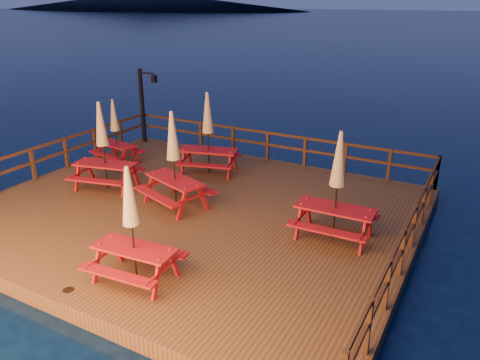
{
  "coord_description": "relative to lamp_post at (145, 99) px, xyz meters",
  "views": [
    {
      "loc": [
        7.05,
        -10.03,
        6.04
      ],
      "look_at": [
        1.18,
        0.6,
        1.28
      ],
      "focal_mm": 35.0,
      "sensor_mm": 36.0,
      "label": 1
    }
  ],
  "objects": [
    {
      "name": "ground",
      "position": [
        5.39,
        -4.55,
        -2.2
      ],
      "size": [
        500.0,
        500.0,
        0.0
      ],
      "primitive_type": "plane",
      "color": "black",
      "rests_on": "ground"
    },
    {
      "name": "deck",
      "position": [
        5.39,
        -4.55,
        -2.0
      ],
      "size": [
        12.0,
        10.0,
        0.4
      ],
      "primitive_type": "cube",
      "color": "#4C2B18",
      "rests_on": "ground"
    },
    {
      "name": "deck_piles",
      "position": [
        5.39,
        -4.55,
        -2.5
      ],
      "size": [
        11.44,
        9.44,
        1.4
      ],
      "color": "#3C2113",
      "rests_on": "ground"
    },
    {
      "name": "railing",
      "position": [
        5.39,
        -2.77,
        -1.03
      ],
      "size": [
        11.8,
        9.75,
        1.1
      ],
      "color": "#3C2113",
      "rests_on": "deck"
    },
    {
      "name": "lamp_post",
      "position": [
        0.0,
        0.0,
        0.0
      ],
      "size": [
        0.85,
        0.18,
        3.0
      ],
      "color": "black",
      "rests_on": "deck"
    },
    {
      "name": "headland_left",
      "position": [
        -154.61,
        185.45,
        2.3
      ],
      "size": [
        180.0,
        84.0,
        9.0
      ],
      "primitive_type": "ellipsoid",
      "color": "black",
      "rests_on": "ground"
    },
    {
      "name": "picnic_table_0",
      "position": [
        9.45,
        -4.32,
        -0.36
      ],
      "size": [
        1.97,
        1.63,
        2.76
      ],
      "rotation": [
        0.0,
        0.0,
        0.02
      ],
      "color": "#980F0D",
      "rests_on": "deck"
    },
    {
      "name": "picnic_table_1",
      "position": [
        6.36,
        -8.15,
        -0.46
      ],
      "size": [
        1.91,
        1.61,
        2.56
      ],
      "rotation": [
        0.0,
        0.0,
        0.08
      ],
      "color": "#980F0D",
      "rests_on": "deck"
    },
    {
      "name": "picnic_table_2",
      "position": [
        0.7,
        -2.55,
        -0.59
      ],
      "size": [
        1.82,
        1.58,
        2.32
      ],
      "rotation": [
        0.0,
        0.0,
        -0.16
      ],
      "color": "#980F0D",
      "rests_on": "deck"
    },
    {
      "name": "picnic_table_3",
      "position": [
        4.21,
        -1.87,
        -0.35
      ],
      "size": [
        2.31,
        2.08,
        2.78
      ],
      "rotation": [
        0.0,
        0.0,
        0.28
      ],
      "color": "#980F0D",
      "rests_on": "deck"
    },
    {
      "name": "picnic_table_4",
      "position": [
        2.14,
        -4.6,
        -0.36
      ],
      "size": [
        2.24,
        1.99,
        2.76
      ],
      "rotation": [
        0.0,
        0.0,
        0.23
      ],
      "color": "#980F0D",
      "rests_on": "deck"
    },
    {
      "name": "picnic_table_5",
      "position": [
        4.85,
        -4.66,
        -0.35
      ],
      "size": [
        2.36,
        2.14,
        2.79
      ],
      "rotation": [
        0.0,
        0.0,
        -0.32
      ],
      "color": "#980F0D",
      "rests_on": "deck"
    }
  ]
}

